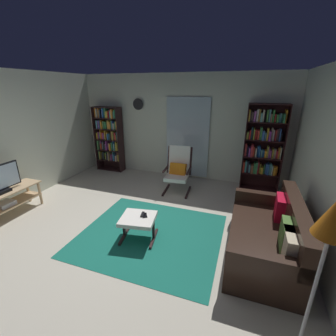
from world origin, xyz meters
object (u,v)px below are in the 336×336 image
wall_clock (138,104)px  tv_remote (142,214)px  ottoman (138,221)px  tv_stand (3,202)px  lounge_armchair (178,168)px  leather_sofa (269,237)px  bookshelf_near_tv (109,136)px  cell_phone (145,215)px  bookshelf_near_sofa (263,146)px  floor_lamp_by_sofa (328,240)px

wall_clock → tv_remote: bearing=-63.5°
ottoman → tv_stand: bearing=-173.9°
ottoman → tv_remote: size_ratio=4.13×
lounge_armchair → ottoman: 1.93m
wall_clock → lounge_armchair: bearing=-32.5°
leather_sofa → wall_clock: bearing=141.6°
bookshelf_near_tv → cell_phone: 3.47m
bookshelf_near_sofa → floor_lamp_by_sofa: 3.93m
lounge_armchair → cell_phone: 1.86m
lounge_armchair → leather_sofa: bearing=-42.3°
tv_remote → cell_phone: tv_remote is taller
cell_phone → tv_stand: bearing=156.5°
leather_sofa → tv_remote: leather_sofa is taller
bookshelf_near_tv → floor_lamp_by_sofa: size_ratio=1.06×
tv_stand → lounge_armchair: lounge_armchair is taller
bookshelf_near_tv → cell_phone: bearing=-48.6°
lounge_armchair → wall_clock: size_ratio=3.53×
tv_stand → leather_sofa: size_ratio=0.79×
tv_stand → bookshelf_near_sofa: bearing=33.7°
lounge_armchair → tv_remote: size_ratio=7.10×
lounge_armchair → wall_clock: wall_clock is taller
lounge_armchair → tv_remote: lounge_armchair is taller
lounge_armchair → floor_lamp_by_sofa: (1.93, -3.20, 0.85)m
ottoman → cell_phone: bearing=41.3°
bookshelf_near_sofa → wall_clock: size_ratio=6.72×
tv_remote → bookshelf_near_sofa: bearing=42.5°
bookshelf_near_sofa → tv_remote: bookshelf_near_sofa is taller
leather_sofa → cell_phone: size_ratio=12.47×
tv_stand → bookshelf_near_tv: size_ratio=0.77×
cell_phone → wall_clock: bearing=86.2°
tv_remote → floor_lamp_by_sofa: (1.95, -1.35, 0.99)m
leather_sofa → ottoman: size_ratio=2.94×
ottoman → bookshelf_near_tv: bearing=129.6°
floor_lamp_by_sofa → ottoman: bearing=147.3°
tv_stand → wall_clock: 3.64m
leather_sofa → ottoman: (-1.88, -0.26, 0.01)m
bookshelf_near_tv → lounge_armchair: size_ratio=1.74×
leather_sofa → cell_phone: bearing=-174.0°
ottoman → cell_phone: 0.13m
tv_stand → lounge_armchair: 3.42m
bookshelf_near_tv → tv_stand: bearing=-97.3°
bookshelf_near_tv → tv_remote: 3.44m
bookshelf_near_sofa → tv_remote: bearing=-124.6°
leather_sofa → floor_lamp_by_sofa: 1.88m
bookshelf_near_sofa → lounge_armchair: size_ratio=1.91×
tv_stand → bookshelf_near_sofa: 5.29m
lounge_armchair → cell_phone: lounge_armchair is taller
bookshelf_near_sofa → cell_phone: size_ratio=13.92×
bookshelf_near_sofa → floor_lamp_by_sofa: bookshelf_near_sofa is taller
lounge_armchair → cell_phone: size_ratio=7.30×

